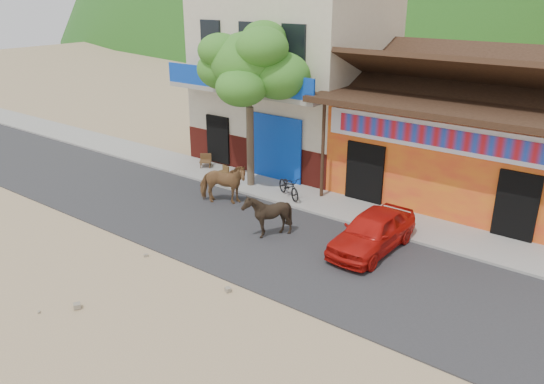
{
  "coord_description": "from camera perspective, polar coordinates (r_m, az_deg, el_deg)",
  "views": [
    {
      "loc": [
        7.54,
        -8.93,
        7.19
      ],
      "look_at": [
        -1.47,
        3.0,
        1.4
      ],
      "focal_mm": 35.0,
      "sensor_mm": 36.0,
      "label": 1
    }
  ],
  "objects": [
    {
      "name": "ground",
      "position": [
        13.72,
        -2.7,
        -10.46
      ],
      "size": [
        120.0,
        120.0,
        0.0
      ],
      "primitive_type": "plane",
      "color": "#9E825B",
      "rests_on": "ground"
    },
    {
      "name": "tree",
      "position": [
        19.51,
        -2.41,
        9.12
      ],
      "size": [
        3.0,
        3.0,
        6.0
      ],
      "primitive_type": null,
      "color": "#2D721E",
      "rests_on": "sidewalk"
    },
    {
      "name": "sidewalk",
      "position": [
        18.18,
        9.45,
        -2.22
      ],
      "size": [
        60.0,
        2.0,
        0.12
      ],
      "primitive_type": "cube",
      "color": "gray",
      "rests_on": "ground"
    },
    {
      "name": "cafe_building",
      "position": [
        23.28,
        2.53,
        12.04
      ],
      "size": [
        7.0,
        6.0,
        7.0
      ],
      "primitive_type": "cube",
      "color": "beige",
      "rests_on": "ground"
    },
    {
      "name": "cow_tan",
      "position": [
        18.59,
        -5.34,
        0.89
      ],
      "size": [
        1.91,
        1.53,
        1.47
      ],
      "primitive_type": "imported",
      "rotation": [
        0.0,
        0.0,
        2.07
      ],
      "color": "brown",
      "rests_on": "road"
    },
    {
      "name": "cafe_chair_left",
      "position": [
        21.02,
        -5.4,
        2.69
      ],
      "size": [
        0.5,
        0.5,
        0.88
      ],
      "primitive_type": null,
      "rotation": [
        0.0,
        0.0,
        -0.26
      ],
      "color": "#51321B",
      "rests_on": "sidewalk"
    },
    {
      "name": "dance_club",
      "position": [
        20.44,
        20.05,
        4.59
      ],
      "size": [
        8.0,
        6.0,
        3.6
      ],
      "primitive_type": "cube",
      "color": "orange",
      "rests_on": "ground"
    },
    {
      "name": "scooter",
      "position": [
        18.99,
        1.83,
        0.61
      ],
      "size": [
        1.6,
        1.21,
        0.81
      ],
      "primitive_type": "imported",
      "rotation": [
        0.0,
        0.0,
        1.07
      ],
      "color": "black",
      "rests_on": "sidewalk"
    },
    {
      "name": "cow_dark",
      "position": [
        16.07,
        -0.51,
        -2.5
      ],
      "size": [
        1.52,
        1.42,
        1.4
      ],
      "primitive_type": "imported",
      "rotation": [
        0.0,
        0.0,
        -1.31
      ],
      "color": "black",
      "rests_on": "road"
    },
    {
      "name": "red_car",
      "position": [
        15.57,
        10.75,
        -4.16
      ],
      "size": [
        1.48,
        3.48,
        1.17
      ],
      "primitive_type": "imported",
      "rotation": [
        0.0,
        0.0,
        -0.03
      ],
      "color": "red",
      "rests_on": "road"
    },
    {
      "name": "cafe_chair_right",
      "position": [
        22.36,
        -7.2,
        3.92
      ],
      "size": [
        0.66,
        0.66,
        1.0
      ],
      "primitive_type": null,
      "rotation": [
        0.0,
        0.0,
        0.66
      ],
      "color": "#4E2C1A",
      "rests_on": "sidewalk"
    },
    {
      "name": "road",
      "position": [
        15.45,
        3.25,
        -6.51
      ],
      "size": [
        60.0,
        5.0,
        0.04
      ],
      "primitive_type": "cube",
      "color": "#28282B",
      "rests_on": "ground"
    }
  ]
}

